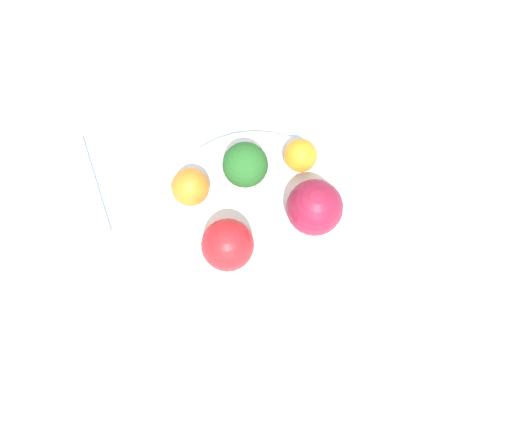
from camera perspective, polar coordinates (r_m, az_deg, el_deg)
ground_plane at (r=0.59m, az=0.00°, el=-1.88°), size 6.00×6.00×0.00m
table_surface at (r=0.58m, az=0.00°, el=-1.58°), size 1.20×1.20×0.02m
bowl at (r=0.56m, az=0.00°, el=-0.82°), size 0.22×0.22×0.03m
broccoli at (r=0.53m, az=-1.66°, el=5.73°), size 0.05×0.05×0.06m
apple_red at (r=0.52m, az=6.70°, el=1.03°), size 0.06×0.06×0.06m
apple_green at (r=0.51m, az=-3.27°, el=-3.26°), size 0.05×0.05×0.05m
orange_front at (r=0.56m, az=5.11°, el=6.97°), size 0.04×0.04×0.04m
orange_back at (r=0.54m, az=-7.52°, el=3.35°), size 0.04×0.04×0.04m
napkin at (r=0.63m, az=-22.64°, el=1.86°), size 0.14×0.13×0.01m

